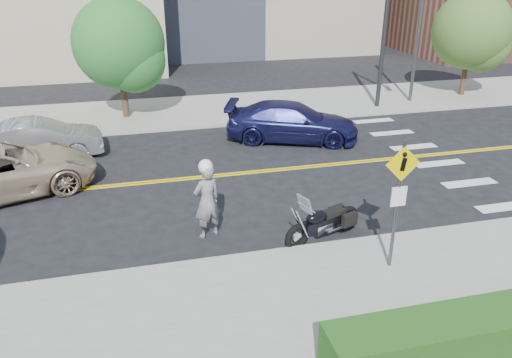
{
  "coord_description": "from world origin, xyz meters",
  "views": [
    {
      "loc": [
        -1.05,
        -14.87,
        6.56
      ],
      "look_at": [
        1.84,
        -3.18,
        1.2
      ],
      "focal_mm": 35.0,
      "sensor_mm": 36.0,
      "label": 1
    }
  ],
  "objects_px": {
    "motorcycle": "(324,215)",
    "parked_car_blue": "(292,122)",
    "motorcyclist": "(207,199)",
    "pedestrian_sign": "(399,194)",
    "parked_car_silver": "(40,140)"
  },
  "relations": [
    {
      "from": "motorcyclist",
      "to": "motorcycle",
      "type": "distance_m",
      "value": 2.95
    },
    {
      "from": "pedestrian_sign",
      "to": "motorcyclist",
      "type": "relative_size",
      "value": 1.42
    },
    {
      "from": "motorcyclist",
      "to": "parked_car_silver",
      "type": "xyz_separation_m",
      "value": [
        -4.91,
        6.83,
        -0.35
      ]
    },
    {
      "from": "motorcycle",
      "to": "parked_car_blue",
      "type": "height_order",
      "value": "parked_car_blue"
    },
    {
      "from": "pedestrian_sign",
      "to": "parked_car_blue",
      "type": "bearing_deg",
      "value": 86.46
    },
    {
      "from": "motorcycle",
      "to": "parked_car_silver",
      "type": "height_order",
      "value": "parked_car_silver"
    },
    {
      "from": "motorcyclist",
      "to": "pedestrian_sign",
      "type": "bearing_deg",
      "value": 125.07
    },
    {
      "from": "pedestrian_sign",
      "to": "parked_car_silver",
      "type": "height_order",
      "value": "pedestrian_sign"
    },
    {
      "from": "pedestrian_sign",
      "to": "motorcycle",
      "type": "bearing_deg",
      "value": 119.15
    },
    {
      "from": "parked_car_blue",
      "to": "parked_car_silver",
      "type": "bearing_deg",
      "value": 108.61
    },
    {
      "from": "pedestrian_sign",
      "to": "motorcyclist",
      "type": "xyz_separation_m",
      "value": [
        -3.76,
        2.55,
        -0.91
      ]
    },
    {
      "from": "pedestrian_sign",
      "to": "motorcyclist",
      "type": "bearing_deg",
      "value": 145.87
    },
    {
      "from": "motorcyclist",
      "to": "parked_car_silver",
      "type": "bearing_deg",
      "value": -75.1
    },
    {
      "from": "pedestrian_sign",
      "to": "parked_car_silver",
      "type": "relative_size",
      "value": 0.71
    },
    {
      "from": "motorcyclist",
      "to": "parked_car_blue",
      "type": "distance_m",
      "value": 7.87
    }
  ]
}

